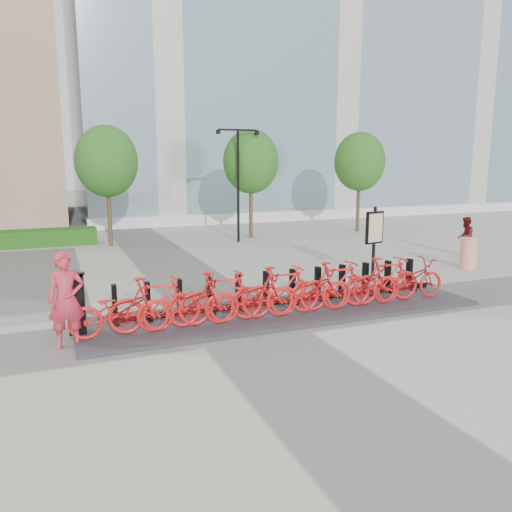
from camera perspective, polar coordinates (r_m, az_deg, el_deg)
name	(u,v)px	position (r m, az deg, el deg)	size (l,w,h in m)	color
ground	(240,323)	(11.27, -1.86, -7.67)	(120.00, 120.00, 0.00)	#A9A9A9
glass_building	(293,50)	(41.04, 4.27, 22.46)	(32.00, 16.00, 24.00)	#61869D
hedge_b	(23,239)	(23.50, -25.09, 1.80)	(6.00, 1.20, 0.70)	#113B11
tree_1	(107,162)	(22.16, -16.71, 10.30)	(2.60, 2.60, 5.10)	brown
tree_2	(251,162)	(23.70, -0.61, 10.73)	(2.60, 2.60, 5.10)	brown
tree_3	(360,162)	(26.50, 11.77, 10.49)	(2.60, 2.60, 5.10)	brown
streetlamp	(238,172)	(22.41, -2.06, 9.56)	(2.00, 0.20, 5.00)	black
dock_pad	(286,311)	(12.01, 3.50, -6.33)	(9.60, 2.40, 0.08)	#36363D
dock_rail_posts	(281,288)	(12.32, 2.83, -3.64)	(8.02, 0.50, 0.85)	black
bike_0	(120,310)	(10.47, -15.32, -6.00)	(0.70, 2.01, 1.06)	red
bike_1	(155,304)	(10.56, -11.44, -5.37)	(0.55, 1.95, 1.17)	red
bike_2	(189,303)	(10.72, -7.63, -5.32)	(0.70, 2.01, 1.06)	red
bike_3	(222,297)	(10.90, -3.96, -4.67)	(0.55, 1.95, 1.17)	red
bike_4	(252,296)	(11.15, -0.43, -4.61)	(0.70, 2.01, 1.06)	red
bike_5	(282,291)	(11.41, 2.94, -3.96)	(0.55, 1.95, 1.17)	red
bike_6	(309,290)	(11.74, 6.13, -3.89)	(0.70, 2.01, 1.06)	red
bike_7	(336,285)	(12.07, 9.15, -3.27)	(0.55, 1.95, 1.17)	red
bike_8	(362,284)	(12.47, 11.98, -3.20)	(0.70, 2.01, 1.06)	red
bike_9	(386,280)	(12.87, 14.66, -2.63)	(0.55, 1.95, 1.17)	red
bike_10	(409,279)	(13.31, 17.13, -2.57)	(0.70, 2.01, 1.06)	red
kiosk	(76,304)	(10.83, -19.89, -5.14)	(0.41, 0.35, 1.32)	black
worker_red	(66,300)	(10.28, -20.86, -4.71)	(0.69, 0.45, 1.88)	#C72940
pedestrian	(465,237)	(20.65, 22.79, 2.05)	(0.74, 0.58, 1.52)	#501011
construction_barrel	(469,253)	(18.31, 23.12, 0.28)	(0.55, 0.55, 1.05)	#F23B0E
map_sign	(375,231)	(15.96, 13.39, 2.84)	(0.72, 0.29, 2.21)	black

